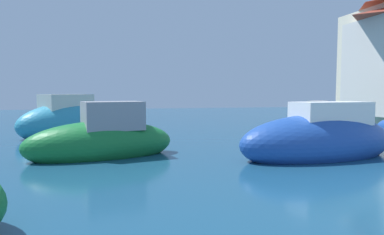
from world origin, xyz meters
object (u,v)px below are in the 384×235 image
moored_boat_1 (320,139)px  moored_boat_3 (75,121)px  moored_boat_4 (316,118)px  moored_boat_6 (103,140)px

moored_boat_1 → moored_boat_3: bearing=-50.1°
moored_boat_3 → moored_boat_4: size_ratio=1.29×
moored_boat_4 → moored_boat_6: (-12.68, -7.92, 0.08)m
moored_boat_1 → moored_boat_6: 6.96m
moored_boat_1 → moored_boat_6: size_ratio=1.14×
moored_boat_1 → moored_boat_4: moored_boat_1 is taller
moored_boat_3 → moored_boat_6: bearing=-116.1°
moored_boat_1 → moored_boat_6: (-6.76, 1.65, -0.03)m
moored_boat_4 → moored_boat_6: bearing=-12.6°
moored_boat_3 → moored_boat_6: 6.56m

